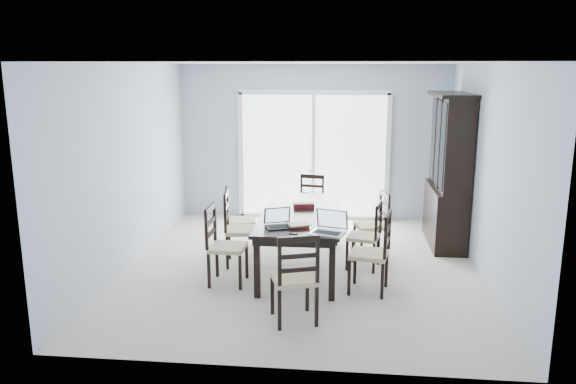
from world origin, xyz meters
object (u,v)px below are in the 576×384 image
(chair_left_mid, at_px, (235,220))
(chair_right_far, at_px, (377,217))
(chair_right_mid, at_px, (371,228))
(chair_end_near, at_px, (296,269))
(game_box, at_px, (304,205))
(chair_left_far, at_px, (234,213))
(cell_phone, at_px, (294,234))
(china_hutch, at_px, (449,172))
(chair_right_near, at_px, (378,244))
(chair_end_far, at_px, (311,197))
(laptop_silver, at_px, (327,229))
(dining_table, at_px, (302,218))
(hot_tub, at_px, (275,183))
(chair_left_near, at_px, (220,236))
(laptop_dark, at_px, (280,223))

(chair_left_mid, distance_m, chair_right_far, 1.95)
(chair_right_far, bearing_deg, chair_right_mid, 153.68)
(chair_end_near, distance_m, game_box, 1.86)
(chair_right_far, bearing_deg, chair_left_mid, 92.08)
(chair_left_far, xyz_separation_m, chair_right_mid, (1.88, -0.54, -0.02))
(cell_phone, bearing_deg, chair_left_mid, 138.74)
(china_hutch, relative_size, chair_right_near, 1.99)
(chair_right_mid, height_order, game_box, chair_right_mid)
(chair_end_near, bearing_deg, chair_right_far, 49.76)
(chair_left_far, xyz_separation_m, chair_end_far, (1.01, 1.07, -0.01))
(chair_left_mid, bearing_deg, laptop_silver, 43.71)
(laptop_silver, bearing_deg, cell_phone, -156.51)
(chair_left_far, height_order, cell_phone, chair_left_far)
(dining_table, xyz_separation_m, hot_tub, (-0.76, 3.30, -0.24))
(chair_left_near, bearing_deg, chair_end_far, 159.45)
(chair_left_far, bearing_deg, dining_table, 44.73)
(dining_table, distance_m, laptop_silver, 1.00)
(chair_left_near, bearing_deg, dining_table, 124.98)
(laptop_dark, height_order, hot_tub, laptop_dark)
(chair_left_near, height_order, laptop_silver, chair_left_near)
(game_box, bearing_deg, china_hutch, 27.27)
(chair_end_near, distance_m, laptop_dark, 0.97)
(chair_right_mid, bearing_deg, chair_left_mid, 103.70)
(chair_end_far, bearing_deg, chair_right_far, 142.86)
(dining_table, height_order, laptop_dark, laptop_dark)
(cell_phone, relative_size, game_box, 0.36)
(chair_left_mid, height_order, chair_left_far, chair_left_mid)
(chair_left_near, height_order, chair_end_near, chair_end_near)
(chair_right_far, height_order, chair_end_far, chair_end_far)
(chair_right_mid, relative_size, chair_right_far, 0.99)
(chair_right_far, bearing_deg, china_hutch, -74.35)
(chair_right_near, relative_size, cell_phone, 11.45)
(chair_left_near, relative_size, chair_end_near, 0.99)
(laptop_silver, bearing_deg, game_box, 124.84)
(chair_left_mid, bearing_deg, game_box, 92.21)
(chair_left_near, relative_size, chair_end_far, 1.07)
(dining_table, bearing_deg, chair_end_near, -87.36)
(dining_table, height_order, chair_left_mid, chair_left_mid)
(chair_left_near, xyz_separation_m, laptop_dark, (0.74, -0.12, 0.22))
(dining_table, xyz_separation_m, cell_phone, (-0.01, -0.96, 0.08))
(dining_table, xyz_separation_m, chair_left_far, (-1.00, 0.62, -0.12))
(dining_table, height_order, chair_right_far, chair_right_far)
(china_hutch, relative_size, chair_end_far, 2.12)
(chair_left_near, relative_size, laptop_dark, 2.99)
(dining_table, distance_m, cell_phone, 0.97)
(chair_right_mid, relative_size, game_box, 3.78)
(dining_table, distance_m, china_hutch, 2.41)
(game_box, bearing_deg, laptop_silver, -72.92)
(hot_tub, bearing_deg, chair_left_near, -92.46)
(chair_left_far, bearing_deg, hot_tub, 161.53)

